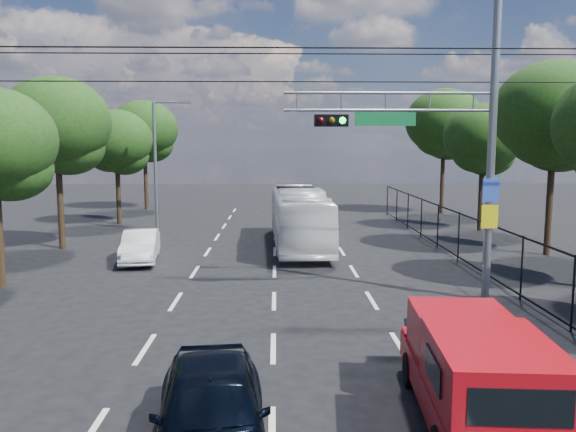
{
  "coord_description": "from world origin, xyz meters",
  "views": [
    {
      "loc": [
        0.09,
        -8.69,
        4.74
      ],
      "look_at": [
        0.4,
        6.6,
        2.8
      ],
      "focal_mm": 35.0,
      "sensor_mm": 36.0,
      "label": 1
    }
  ],
  "objects_px": {
    "signal_mast": "(452,128)",
    "white_bus": "(299,217)",
    "navy_hatchback": "(211,412)",
    "white_van": "(140,246)",
    "red_pickup": "(474,370)"
  },
  "relations": [
    {
      "from": "signal_mast",
      "to": "white_bus",
      "type": "bearing_deg",
      "value": 113.8
    },
    {
      "from": "signal_mast",
      "to": "navy_hatchback",
      "type": "distance_m",
      "value": 11.53
    },
    {
      "from": "navy_hatchback",
      "to": "white_van",
      "type": "bearing_deg",
      "value": 101.19
    },
    {
      "from": "signal_mast",
      "to": "navy_hatchback",
      "type": "relative_size",
      "value": 2.22
    },
    {
      "from": "white_bus",
      "to": "navy_hatchback",
      "type": "bearing_deg",
      "value": -98.5
    },
    {
      "from": "signal_mast",
      "to": "red_pickup",
      "type": "relative_size",
      "value": 1.88
    },
    {
      "from": "white_van",
      "to": "red_pickup",
      "type": "bearing_deg",
      "value": -64.92
    },
    {
      "from": "red_pickup",
      "to": "navy_hatchback",
      "type": "xyz_separation_m",
      "value": [
        -4.32,
        -0.89,
        -0.25
      ]
    },
    {
      "from": "signal_mast",
      "to": "red_pickup",
      "type": "distance_m",
      "value": 9.02
    },
    {
      "from": "signal_mast",
      "to": "white_van",
      "type": "bearing_deg",
      "value": 150.78
    },
    {
      "from": "red_pickup",
      "to": "white_van",
      "type": "relative_size",
      "value": 1.31
    },
    {
      "from": "signal_mast",
      "to": "red_pickup",
      "type": "bearing_deg",
      "value": -103.64
    },
    {
      "from": "red_pickup",
      "to": "white_bus",
      "type": "height_order",
      "value": "white_bus"
    },
    {
      "from": "navy_hatchback",
      "to": "white_van",
      "type": "distance_m",
      "value": 15.35
    },
    {
      "from": "red_pickup",
      "to": "navy_hatchback",
      "type": "distance_m",
      "value": 4.42
    }
  ]
}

